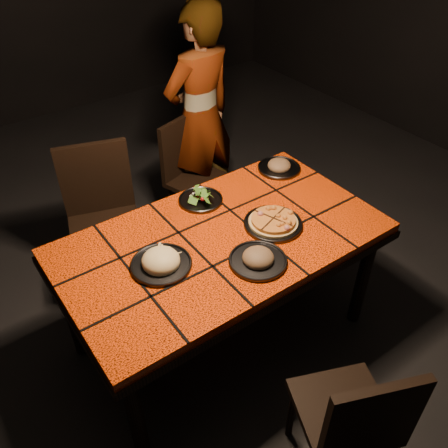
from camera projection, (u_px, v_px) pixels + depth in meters
room_shell at (221, 92)px, 1.88m from camera, size 6.04×7.04×3.08m
dining_table at (222, 248)px, 2.39m from camera, size 1.62×0.92×0.75m
chair_near at (354, 419)px, 1.88m from camera, size 0.49×0.49×0.84m
chair_far_left at (102, 210)px, 2.87m from camera, size 0.53×0.53×0.93m
chair_far_right at (191, 169)px, 3.34m from camera, size 0.47×0.47×0.84m
diner at (200, 117)px, 3.30m from camera, size 0.61×0.44×1.57m
plate_pizza at (273, 222)px, 2.40m from camera, size 0.32×0.32×0.04m
plate_pasta at (161, 262)px, 2.16m from camera, size 0.29×0.29×0.09m
plate_salad at (201, 197)px, 2.56m from camera, size 0.24×0.24×0.07m
plate_mushroom_a at (258, 258)px, 2.18m from camera, size 0.27×0.27×0.09m
plate_mushroom_b at (279, 166)px, 2.82m from camera, size 0.26×0.26×0.08m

